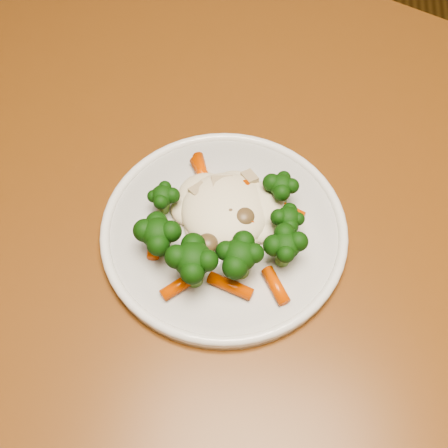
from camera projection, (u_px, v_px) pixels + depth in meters
name	position (u px, v px, depth m)	size (l,w,h in m)	color
dining_table	(197.00, 216.00, 0.71)	(1.40, 1.20, 0.75)	brown
plate	(224.00, 231.00, 0.57)	(0.25, 0.25, 0.01)	white
meal	(223.00, 226.00, 0.54)	(0.17, 0.18, 0.05)	#F7EAC5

